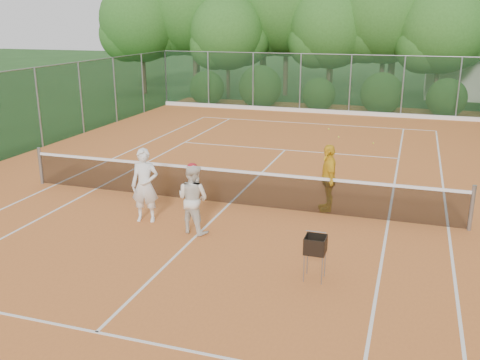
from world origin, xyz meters
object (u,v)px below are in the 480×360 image
object	(u,v)px
player_white	(145,185)
player_yellow	(328,178)
player_center_grp	(193,198)
ball_hopper	(315,246)

from	to	relation	value
player_white	player_yellow	bearing A→B (deg)	14.61
player_center_grp	player_yellow	bearing A→B (deg)	41.79
ball_hopper	player_yellow	bearing A→B (deg)	76.31
player_white	player_yellow	size ratio (longest dim) A/B	1.04
player_yellow	player_white	bearing A→B (deg)	-79.68
ball_hopper	player_white	bearing A→B (deg)	139.04
player_center_grp	player_white	bearing A→B (deg)	167.92
player_yellow	ball_hopper	world-z (taller)	player_yellow
player_yellow	ball_hopper	xyz separation A→B (m)	(0.39, -3.88, -0.18)
player_white	player_yellow	world-z (taller)	player_white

